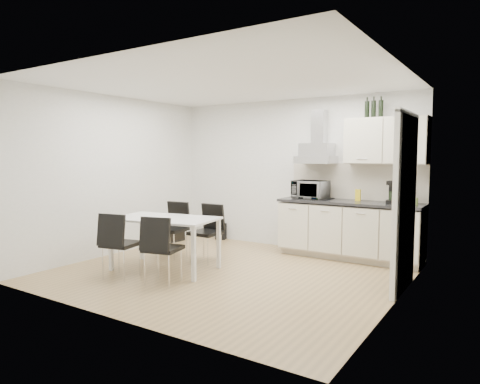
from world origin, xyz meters
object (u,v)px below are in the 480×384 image
object	(u,v)px
chair_far_right	(206,234)
chair_near_left	(121,245)
chair_near_right	(163,249)
kitchenette	(352,207)
dining_table	(165,223)
chair_far_left	(172,230)
guitar_amp	(170,230)
floor_speaker	(221,231)

from	to	relation	value
chair_far_right	chair_near_left	size ratio (longest dim) A/B	1.00
chair_near_left	chair_near_right	world-z (taller)	same
kitchenette	dining_table	world-z (taller)	kitchenette
chair_far_right	dining_table	bearing A→B (deg)	71.45
chair_far_right	chair_near_right	size ratio (longest dim) A/B	1.00
kitchenette	chair_far_right	xyz separation A→B (m)	(-1.82, -1.41, -0.39)
chair_far_left	chair_far_right	distance (m)	0.64
chair_far_left	chair_near_left	bearing A→B (deg)	94.07
kitchenette	guitar_amp	size ratio (longest dim) A/B	4.42
chair_near_right	guitar_amp	size ratio (longest dim) A/B	1.54
guitar_amp	chair_near_left	bearing A→B (deg)	-59.54
kitchenette	floor_speaker	size ratio (longest dim) A/B	8.19
chair_far_right	kitchenette	bearing A→B (deg)	-142.11
chair_far_left	chair_far_right	size ratio (longest dim) A/B	1.00
dining_table	chair_near_left	size ratio (longest dim) A/B	1.77
chair_far_left	kitchenette	bearing A→B (deg)	-154.35
guitar_amp	floor_speaker	distance (m)	0.98
kitchenette	chair_far_right	size ratio (longest dim) A/B	2.86
kitchenette	chair_far_right	world-z (taller)	kitchenette
kitchenette	chair_near_right	world-z (taller)	kitchenette
dining_table	chair_far_right	bearing A→B (deg)	62.13
kitchenette	chair_near_right	distance (m)	3.06
dining_table	chair_far_right	size ratio (longest dim) A/B	1.77
chair_near_left	floor_speaker	world-z (taller)	chair_near_left
kitchenette	dining_table	distance (m)	2.90
chair_far_right	floor_speaker	bearing A→B (deg)	-62.15
guitar_amp	chair_far_left	bearing A→B (deg)	-42.43
chair_near_right	guitar_amp	distance (m)	2.65
kitchenette	chair_far_left	world-z (taller)	kitchenette
chair_near_left	floor_speaker	xyz separation A→B (m)	(-0.38, 2.85, -0.29)
chair_far_left	chair_near_right	xyz separation A→B (m)	(0.86, -1.12, 0.00)
dining_table	kitchenette	bearing A→B (deg)	36.16
kitchenette	chair_far_left	distance (m)	2.88
chair_far_left	chair_near_left	distance (m)	1.24
kitchenette	dining_table	bearing A→B (deg)	-134.62
kitchenette	dining_table	size ratio (longest dim) A/B	1.62
floor_speaker	chair_far_right	bearing A→B (deg)	-78.28
floor_speaker	chair_near_right	bearing A→B (deg)	-85.16
dining_table	floor_speaker	world-z (taller)	dining_table
chair_near_right	guitar_amp	world-z (taller)	chair_near_right
chair_far_right	floor_speaker	world-z (taller)	chair_far_right
chair_far_right	chair_near_left	xyz separation A→B (m)	(-0.45, -1.27, 0.00)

